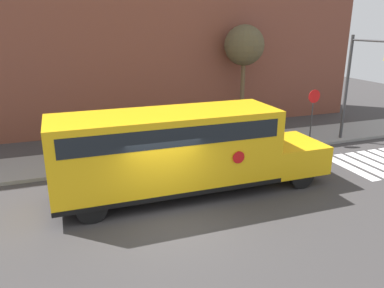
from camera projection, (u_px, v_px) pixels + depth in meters
The scene contains 8 objects.
ground_plane at pixel (172, 223), 12.01m from camera, with size 60.00×60.00×0.00m, color #3A3838.
sidewalk_strip at pixel (132, 156), 17.81m from camera, with size 44.00×3.00×0.15m.
building_backdrop at pixel (106, 28), 21.87m from camera, with size 32.00×4.00×11.75m.
crosswalk_stripes at pixel (380, 163), 17.22m from camera, with size 4.00×3.20×0.01m.
school_bus at pixel (179, 149), 13.54m from camera, with size 10.36×2.57×3.15m.
stop_sign at pixel (313, 108), 19.54m from camera, with size 0.69×0.10×2.87m.
traffic_light at pixel (360, 75), 18.73m from camera, with size 0.28×2.65×5.58m.
tree_near_sidewalk at pixel (244, 46), 21.78m from camera, with size 2.34×2.34×6.09m.
Camera 1 is at (-3.01, -10.25, 6.08)m, focal length 35.00 mm.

